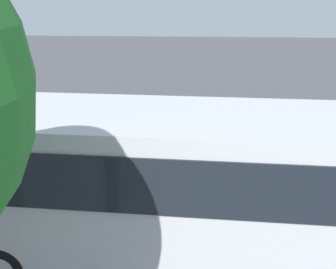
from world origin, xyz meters
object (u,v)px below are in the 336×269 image
Objects in this scene: spectator_far_left at (274,161)px; parked_motorcycle_silver at (309,194)px; spectator_left at (226,163)px; traffic_cone at (182,126)px; spectator_centre at (182,162)px; stunt_motorcycle at (125,112)px; tour_bus at (199,192)px; spectator_far_right at (105,154)px; spectator_right at (148,159)px.

spectator_far_left reaches higher than parked_motorcycle_silver.
spectator_far_left is at bearing -38.03° from parked_motorcycle_silver.
spectator_left is 2.26m from parked_motorcycle_silver.
spectator_left is at bearing 105.37° from traffic_cone.
spectator_centre is 0.97× the size of stunt_motorcycle.
tour_bus is at bearing 99.29° from spectator_centre.
spectator_far_right is at bearing 92.29° from stunt_motorcycle.
spectator_right is at bearing 80.14° from traffic_cone.
parked_motorcycle_silver is at bearing -143.83° from tour_bus.
spectator_far_right reaches higher than traffic_cone.
spectator_far_left is 1.01× the size of spectator_centre.
spectator_left is (-0.78, -2.68, -0.62)m from tour_bus.
parked_motorcycle_silver is at bearing 138.90° from stunt_motorcycle.
spectator_far_left is at bearing 178.15° from spectator_far_right.
spectator_left is at bearing -106.27° from tour_bus.
spectator_left is at bearing -174.14° from spectator_centre.
tour_bus reaches higher than stunt_motorcycle.
spectator_centre is (0.42, -2.55, -0.56)m from tour_bus.
parked_motorcycle_silver is (-5.51, 0.80, -0.60)m from spectator_far_right.
tour_bus is 3.50m from spectator_far_left.
spectator_centre is at bearing 170.56° from spectator_far_right.
spectator_far_right is (1.24, -0.06, 0.08)m from spectator_right.
tour_bus reaches higher than spectator_left.
spectator_left reaches higher than spectator_right.
spectator_centre is 1.01m from spectator_right.
spectator_right is 0.94× the size of spectator_far_right.
tour_bus is at bearing 36.17° from parked_motorcycle_silver.
traffic_cone is at bearing -57.49° from parked_motorcycle_silver.
spectator_far_right reaches higher than stunt_motorcycle.
spectator_left is 2.74× the size of traffic_cone.
traffic_cone is (2.63, -4.78, -0.79)m from spectator_far_left.
spectator_right is (3.45, -0.10, -0.08)m from spectator_far_left.
parked_motorcycle_silver is 6.44m from traffic_cone.
parked_motorcycle_silver is 1.11× the size of stunt_motorcycle.
tour_bus is 3.24m from spectator_right.
spectator_far_left is 6.49m from stunt_motorcycle.
spectator_far_right is 0.97× the size of stunt_motorcycle.
spectator_centre is at bearing 117.55° from stunt_motorcycle.
tour_bus is at bearing 115.62° from spectator_right.
spectator_far_left is at bearing -126.86° from tour_bus.
spectator_centre and spectator_far_right have the same top height.
parked_motorcycle_silver is at bearing 171.77° from spectator_far_right.
parked_motorcycle_silver is 7.55m from stunt_motorcycle.
stunt_motorcycle is 2.95× the size of traffic_cone.
spectator_centre is at bearing -7.44° from parked_motorcycle_silver.
stunt_motorcycle is (0.17, -4.15, -0.07)m from spectator_far_right.
spectator_left is 1.21m from spectator_centre.
spectator_far_right reaches higher than spectator_right.
tour_bus is 2.65m from spectator_centre.
spectator_right is 2.69× the size of traffic_cone.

